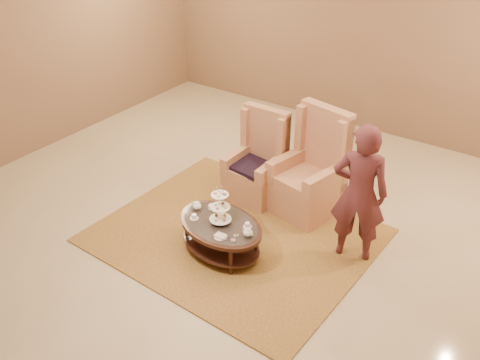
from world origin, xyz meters
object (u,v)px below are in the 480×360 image
Objects in this scene: tea_table at (221,228)px; person at (359,194)px; armchair_left at (258,168)px; armchair_right at (311,178)px.

tea_table is 0.73× the size of person.
armchair_left is at bearing 115.80° from tea_table.
tea_table is at bearing 15.41° from person.
tea_table is 1.37m from armchair_left.
armchair_right reaches higher than armchair_left.
person reaches higher than armchair_right.
armchair_right is (0.42, 1.44, 0.13)m from tea_table.
person is at bearing -21.44° from armchair_right.
person reaches higher than armchair_left.
tea_table is 1.50m from armchair_right.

